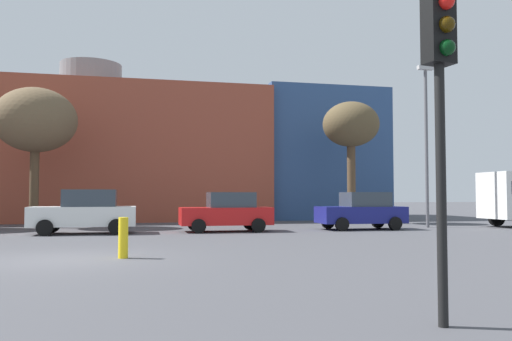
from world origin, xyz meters
The scene contains 10 objects.
ground_plane centered at (0.00, 0.00, 0.00)m, with size 200.00×200.00×0.00m, color #47474C.
building_backdrop centered at (-1.40, 22.69, 4.29)m, with size 38.84×11.23×10.34m.
parked_car_2 centered at (-0.37, 8.87, 0.90)m, with size 4.17×2.04×1.81m.
parked_car_3 centered at (5.52, 8.87, 0.85)m, with size 3.93×1.93×1.70m.
parked_car_4 centered at (11.83, 8.87, 0.85)m, with size 3.96×1.94×1.72m.
traffic_light_near_right centered at (5.27, -8.02, 2.98)m, with size 0.39×0.39×4.05m.
bare_tree_0 centered at (-3.20, 13.64, 5.22)m, with size 3.96×3.96×6.85m.
bare_tree_2 centered at (13.52, 14.02, 5.49)m, with size 3.20×3.20×6.90m.
bollard_yellow_0 centered at (1.37, -0.12, 0.51)m, with size 0.24×0.24×1.02m, color yellow.
street_lamp centered at (15.60, 9.58, 4.53)m, with size 0.80×0.24×8.01m.
Camera 1 is at (1.70, -13.65, 1.56)m, focal length 36.76 mm.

